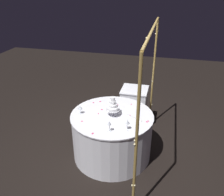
# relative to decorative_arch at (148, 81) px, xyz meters

# --- Properties ---
(ground_plane) EXTENTS (12.00, 12.00, 0.00)m
(ground_plane) POSITION_rel_decorative_arch_xyz_m (0.00, -0.54, -1.43)
(ground_plane) COLOR black
(decorative_arch) EXTENTS (2.20, 0.06, 2.16)m
(decorative_arch) POSITION_rel_decorative_arch_xyz_m (0.00, 0.00, 0.00)
(decorative_arch) COLOR olive
(decorative_arch) RESTS_ON ground
(main_table) EXTENTS (1.34, 1.34, 0.79)m
(main_table) POSITION_rel_decorative_arch_xyz_m (0.00, -0.54, -1.03)
(main_table) COLOR white
(main_table) RESTS_ON ground
(side_table) EXTENTS (0.51, 0.51, 0.81)m
(side_table) POSITION_rel_decorative_arch_xyz_m (-1.01, -0.33, -1.02)
(side_table) COLOR white
(side_table) RESTS_ON ground
(tiered_cake) EXTENTS (0.22, 0.22, 0.32)m
(tiered_cake) POSITION_rel_decorative_arch_xyz_m (0.01, -0.52, -0.48)
(tiered_cake) COLOR silver
(tiered_cake) RESTS_ON main_table
(wine_glass_0) EXTENTS (0.07, 0.07, 0.15)m
(wine_glass_0) POSITION_rel_decorative_arch_xyz_m (0.08, -1.04, -0.53)
(wine_glass_0) COLOR silver
(wine_glass_0) RESTS_ON main_table
(wine_glass_1) EXTENTS (0.06, 0.06, 0.17)m
(wine_glass_1) POSITION_rel_decorative_arch_xyz_m (0.45, -0.47, -0.51)
(wine_glass_1) COLOR silver
(wine_glass_1) RESTS_ON main_table
(wine_glass_2) EXTENTS (0.07, 0.07, 0.16)m
(wine_glass_2) POSITION_rel_decorative_arch_xyz_m (0.34, -0.23, -0.52)
(wine_glass_2) COLOR silver
(wine_glass_2) RESTS_ON main_table
(cake_knife) EXTENTS (0.16, 0.27, 0.01)m
(cake_knife) POSITION_rel_decorative_arch_xyz_m (0.02, -0.16, -0.64)
(cake_knife) COLOR silver
(cake_knife) RESTS_ON main_table
(rose_petal_0) EXTENTS (0.03, 0.04, 0.00)m
(rose_petal_0) POSITION_rel_decorative_arch_xyz_m (-0.12, -0.74, -0.64)
(rose_petal_0) COLOR #C61951
(rose_petal_0) RESTS_ON main_table
(rose_petal_1) EXTENTS (0.03, 0.03, 0.00)m
(rose_petal_1) POSITION_rel_decorative_arch_xyz_m (-0.43, -0.29, -0.64)
(rose_petal_1) COLOR #C61951
(rose_petal_1) RESTS_ON main_table
(rose_petal_2) EXTENTS (0.03, 0.04, 0.00)m
(rose_petal_2) POSITION_rel_decorative_arch_xyz_m (0.30, -0.94, -0.64)
(rose_petal_2) COLOR #C61951
(rose_petal_2) RESTS_ON main_table
(rose_petal_3) EXTENTS (0.04, 0.04, 0.00)m
(rose_petal_3) POSITION_rel_decorative_arch_xyz_m (0.08, 0.03, -0.64)
(rose_petal_3) COLOR #C61951
(rose_petal_3) RESTS_ON main_table
(rose_petal_4) EXTENTS (0.03, 0.03, 0.00)m
(rose_petal_4) POSITION_rel_decorative_arch_xyz_m (-0.02, -0.11, -0.64)
(rose_petal_4) COLOR #C61951
(rose_petal_4) RESTS_ON main_table
(rose_petal_5) EXTENTS (0.04, 0.04, 0.00)m
(rose_petal_5) POSITION_rel_decorative_arch_xyz_m (0.05, 0.05, -0.64)
(rose_petal_5) COLOR #C61951
(rose_petal_5) RESTS_ON main_table
(rose_petal_6) EXTENTS (0.03, 0.03, 0.00)m
(rose_petal_6) POSITION_rel_decorative_arch_xyz_m (-0.35, -0.52, -0.64)
(rose_petal_6) COLOR #C61951
(rose_petal_6) RESTS_ON main_table
(rose_petal_7) EXTENTS (0.04, 0.03, 0.00)m
(rose_petal_7) POSITION_rel_decorative_arch_xyz_m (0.02, -0.76, -0.64)
(rose_petal_7) COLOR #C61951
(rose_petal_7) RESTS_ON main_table
(rose_petal_8) EXTENTS (0.03, 0.02, 0.00)m
(rose_petal_8) POSITION_rel_decorative_arch_xyz_m (-0.06, -0.26, -0.64)
(rose_petal_8) COLOR #C61951
(rose_petal_8) RESTS_ON main_table
(rose_petal_9) EXTENTS (0.04, 0.03, 0.00)m
(rose_petal_9) POSITION_rel_decorative_arch_xyz_m (0.56, -0.68, -0.64)
(rose_petal_9) COLOR #C61951
(rose_petal_9) RESTS_ON main_table
(rose_petal_10) EXTENTS (0.05, 0.04, 0.00)m
(rose_petal_10) POSITION_rel_decorative_arch_xyz_m (-0.40, -0.85, -0.64)
(rose_petal_10) COLOR #C61951
(rose_petal_10) RESTS_ON main_table
(rose_petal_11) EXTENTS (0.04, 0.04, 0.00)m
(rose_petal_11) POSITION_rel_decorative_arch_xyz_m (-0.32, -0.96, -0.64)
(rose_petal_11) COLOR #C61951
(rose_petal_11) RESTS_ON main_table
(rose_petal_12) EXTENTS (0.04, 0.04, 0.00)m
(rose_petal_12) POSITION_rel_decorative_arch_xyz_m (-0.26, -0.51, -0.64)
(rose_petal_12) COLOR #C61951
(rose_petal_12) RESTS_ON main_table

